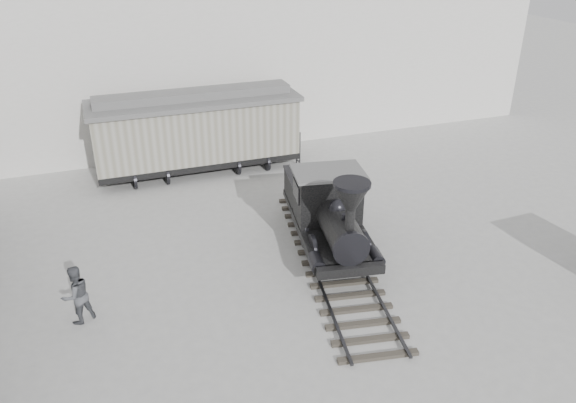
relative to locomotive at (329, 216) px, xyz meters
name	(u,v)px	position (x,y,z in m)	size (l,w,h in m)	color
ground	(324,343)	(-1.90, -4.08, -1.21)	(90.00, 90.00, 0.00)	#9E9E9B
north_wall	(191,24)	(-1.90, 10.90, 4.34)	(34.00, 2.51, 11.00)	silver
locomotive	(329,216)	(0.00, 0.00, 0.00)	(3.60, 9.51, 3.28)	#3E3930
boxcar	(196,130)	(-2.58, 7.82, 0.61)	(8.49, 2.65, 3.48)	black
visitor_b	(76,295)	(-7.60, -1.09, -0.39)	(0.80, 0.62, 1.65)	#4B4D53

